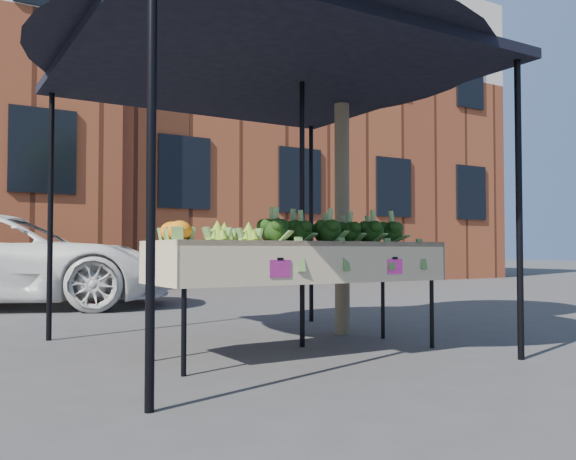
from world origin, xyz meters
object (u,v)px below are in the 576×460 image
object	(u,v)px
table	(301,298)
street_tree	(342,120)
canopy	(262,187)
vehicle	(8,141)

from	to	relation	value
table	street_tree	xyz separation A→B (m)	(0.97, 0.76, 1.69)
canopy	vehicle	distance (m)	5.51
table	street_tree	bearing A→B (deg)	38.12
table	vehicle	bearing A→B (deg)	105.67
vehicle	street_tree	world-z (taller)	vehicle
table	street_tree	distance (m)	2.09
vehicle	canopy	bearing A→B (deg)	-142.74
street_tree	canopy	bearing A→B (deg)	-161.04
table	vehicle	xyz separation A→B (m)	(-1.57, 5.59, 2.00)
street_tree	vehicle	bearing A→B (deg)	117.70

